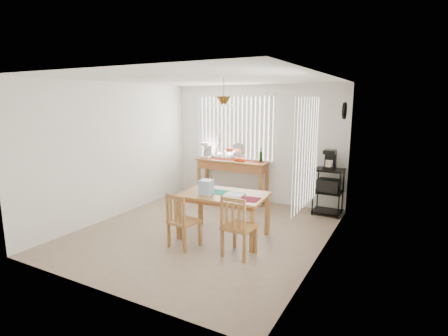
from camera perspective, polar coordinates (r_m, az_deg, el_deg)
The scene contains 10 objects.
ground at distance 6.23m, azimuth -3.27°, elevation -10.34°, with size 4.00×4.50×0.01m, color gray.
room_shell at distance 5.85m, azimuth -3.34°, elevation 5.39°, with size 4.20×4.70×2.70m.
sideboard at distance 7.93m, azimuth 1.39°, elevation -0.36°, with size 1.66×0.47×0.94m.
sideboard_items at distance 8.01m, azimuth -0.30°, elevation 2.52°, with size 1.58×0.40×0.72m.
wire_cart at distance 7.26m, azimuth 16.67°, elevation -3.03°, with size 0.55×0.44×0.93m.
cart_items at distance 7.16m, azimuth 16.92°, elevation 1.25°, with size 0.22×0.26×0.38m.
dining_table at distance 5.79m, azimuth -0.04°, elevation -5.03°, with size 1.46×1.01×0.75m.
table_items at distance 5.70m, azimuth -1.78°, elevation -3.49°, with size 1.10×0.48×0.24m.
chair_left at distance 5.48m, azimuth -6.82°, elevation -8.64°, with size 0.46×0.46×0.87m.
chair_right at distance 5.15m, azimuth 2.29°, elevation -9.56°, with size 0.45×0.45×0.93m.
Camera 1 is at (3.07, -4.94, 2.25)m, focal length 28.00 mm.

